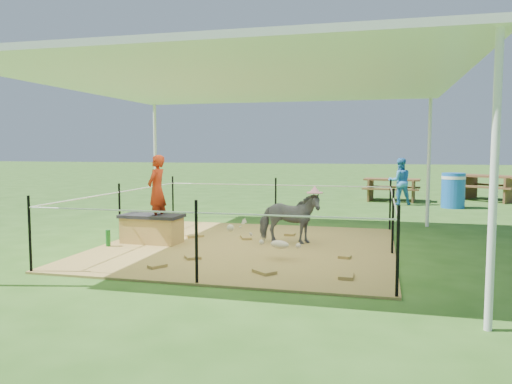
% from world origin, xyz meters
% --- Properties ---
extents(ground, '(90.00, 90.00, 0.00)m').
position_xyz_m(ground, '(0.00, 0.00, 0.00)').
color(ground, '#2D5919').
rests_on(ground, ground).
extents(hay_patch, '(4.60, 4.60, 0.03)m').
position_xyz_m(hay_patch, '(0.00, 0.00, 0.01)').
color(hay_patch, brown).
rests_on(hay_patch, ground).
extents(canopy_tent, '(6.30, 6.30, 2.90)m').
position_xyz_m(canopy_tent, '(0.00, 0.00, 2.69)').
color(canopy_tent, silver).
rests_on(canopy_tent, ground).
extents(rope_fence, '(4.54, 4.54, 1.00)m').
position_xyz_m(rope_fence, '(0.00, -0.00, 0.64)').
color(rope_fence, black).
rests_on(rope_fence, ground).
extents(straw_bale, '(0.97, 0.51, 0.42)m').
position_xyz_m(straw_bale, '(-1.61, -0.10, 0.24)').
color(straw_bale, '#AD7D3E').
rests_on(straw_bale, hay_patch).
extents(dark_cloth, '(1.03, 0.57, 0.05)m').
position_xyz_m(dark_cloth, '(-1.61, -0.10, 0.48)').
color(dark_cloth, black).
rests_on(dark_cloth, straw_bale).
extents(woman, '(0.29, 0.43, 1.14)m').
position_xyz_m(woman, '(-1.51, -0.10, 1.02)').
color(woman, '#B12B11').
rests_on(woman, straw_bale).
extents(green_bottle, '(0.08, 0.08, 0.26)m').
position_xyz_m(green_bottle, '(-2.16, -0.55, 0.16)').
color(green_bottle, '#17681E').
rests_on(green_bottle, hay_patch).
extents(pony, '(1.05, 0.57, 0.85)m').
position_xyz_m(pony, '(0.62, 0.36, 0.45)').
color(pony, '#505055').
rests_on(pony, hay_patch).
extents(pink_hat, '(0.26, 0.26, 0.12)m').
position_xyz_m(pink_hat, '(0.62, 0.36, 0.94)').
color(pink_hat, pink).
rests_on(pink_hat, pony).
extents(foal, '(0.97, 0.75, 0.47)m').
position_xyz_m(foal, '(0.69, -0.80, 0.27)').
color(foal, beige).
rests_on(foal, hay_patch).
extents(trash_barrel, '(0.77, 0.77, 0.94)m').
position_xyz_m(trash_barrel, '(3.96, 6.56, 0.47)').
color(trash_barrel, blue).
rests_on(trash_barrel, ground).
extents(picnic_table_near, '(1.75, 1.35, 0.68)m').
position_xyz_m(picnic_table_near, '(2.40, 8.04, 0.34)').
color(picnic_table_near, brown).
rests_on(picnic_table_near, ground).
extents(picnic_table_far, '(2.30, 2.19, 0.78)m').
position_xyz_m(picnic_table_far, '(5.30, 8.85, 0.39)').
color(picnic_table_far, '#55361D').
rests_on(picnic_table_far, ground).
extents(distant_person, '(0.74, 0.64, 1.32)m').
position_xyz_m(distant_person, '(2.59, 7.00, 0.66)').
color(distant_person, '#3687CD').
rests_on(distant_person, ground).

